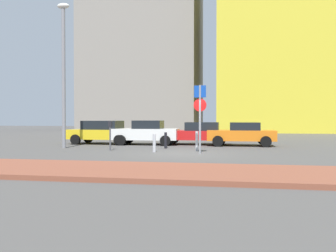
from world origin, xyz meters
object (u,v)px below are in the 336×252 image
(parked_car_yellow, at_px, (103,132))
(parked_car_orange, at_px, (242,134))
(parked_car_red, at_px, (197,133))
(traffic_bollard_far, at_px, (154,143))
(parked_car_white, at_px, (146,132))
(parking_sign_post, at_px, (200,110))
(parking_meter, at_px, (110,132))
(street_lamp, at_px, (64,64))
(traffic_bollard_mid, at_px, (197,141))
(traffic_bollard_near, at_px, (166,140))

(parked_car_yellow, distance_m, parked_car_orange, 8.81)
(parked_car_yellow, xyz_separation_m, parked_car_red, (6.09, 0.45, -0.06))
(parked_car_yellow, distance_m, traffic_bollard_far, 6.64)
(parked_car_white, distance_m, traffic_bollard_far, 4.95)
(parked_car_white, distance_m, parking_sign_post, 6.55)
(parked_car_red, xyz_separation_m, parking_meter, (-4.04, -4.88, 0.24))
(parked_car_red, bearing_deg, parking_sign_post, -83.60)
(street_lamp, distance_m, traffic_bollard_far, 7.02)
(parked_car_white, xyz_separation_m, traffic_bollard_mid, (3.51, -3.67, -0.28))
(parking_sign_post, relative_size, parking_meter, 2.12)
(parked_car_orange, distance_m, parking_sign_post, 5.86)
(parked_car_white, relative_size, traffic_bollard_far, 4.67)
(parked_car_white, xyz_separation_m, parking_meter, (-0.89, -4.24, 0.19))
(parked_car_red, bearing_deg, parked_car_orange, -10.43)
(traffic_bollard_near, distance_m, traffic_bollard_mid, 2.18)
(traffic_bollard_far, bearing_deg, parked_car_orange, 48.12)
(parking_sign_post, bearing_deg, parked_car_yellow, 141.43)
(parked_car_orange, relative_size, traffic_bollard_mid, 4.04)
(parked_car_yellow, xyz_separation_m, parking_sign_post, (6.75, -5.38, 1.22))
(parked_car_white, height_order, parked_car_red, parked_car_white)
(traffic_bollard_mid, bearing_deg, parked_car_orange, 58.30)
(parked_car_red, bearing_deg, parked_car_yellow, -175.78)
(parked_car_red, relative_size, parked_car_orange, 1.13)
(traffic_bollard_near, bearing_deg, parked_car_white, 124.00)
(parked_car_yellow, bearing_deg, traffic_bollard_mid, -30.85)
(parked_car_yellow, height_order, parked_car_white, parked_car_white)
(traffic_bollard_near, xyz_separation_m, traffic_bollard_mid, (1.83, -1.18, 0.06))
(parked_car_orange, bearing_deg, parked_car_red, 169.57)
(street_lamp, bearing_deg, traffic_bollard_mid, -3.11)
(parked_car_orange, bearing_deg, traffic_bollard_near, -147.83)
(parked_car_red, relative_size, parking_sign_post, 1.43)
(parked_car_red, xyz_separation_m, parking_sign_post, (0.65, -5.83, 1.28))
(parked_car_white, relative_size, traffic_bollard_near, 4.61)
(street_lamp, bearing_deg, traffic_bollard_near, 7.89)
(parked_car_red, relative_size, traffic_bollard_mid, 4.58)
(parking_sign_post, xyz_separation_m, parking_meter, (-4.69, 0.95, -1.04))
(parked_car_yellow, height_order, traffic_bollard_far, parked_car_yellow)
(parked_car_yellow, height_order, traffic_bollard_near, parked_car_yellow)
(parking_sign_post, distance_m, street_lamp, 8.37)
(parking_meter, bearing_deg, traffic_bollard_mid, 7.35)
(street_lamp, height_order, traffic_bollard_near, street_lamp)
(parked_car_yellow, relative_size, parked_car_white, 1.07)
(parking_sign_post, height_order, parking_meter, parking_sign_post)
(parked_car_yellow, bearing_deg, parked_car_red, 4.22)
(parked_car_red, height_order, traffic_bollard_mid, parked_car_red)
(parked_car_yellow, relative_size, parked_car_red, 0.96)
(traffic_bollard_near, bearing_deg, street_lamp, -172.11)
(parked_car_orange, relative_size, traffic_bollard_far, 4.60)
(parked_car_red, relative_size, street_lamp, 0.57)
(parked_car_white, distance_m, parked_car_orange, 5.86)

